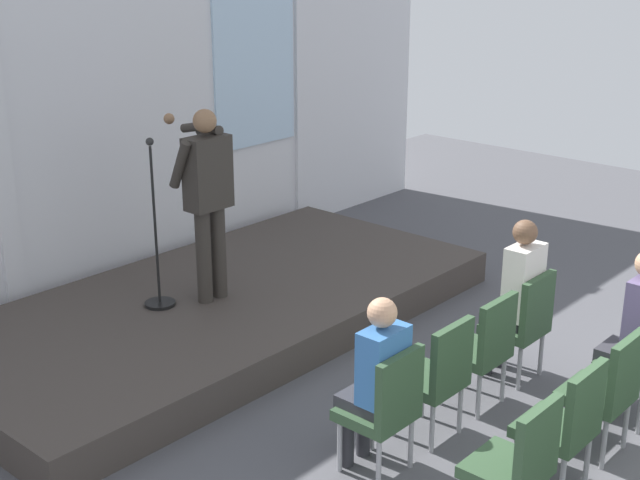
{
  "coord_description": "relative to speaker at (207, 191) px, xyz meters",
  "views": [
    {
      "loc": [
        -5.11,
        -0.99,
        3.5
      ],
      "look_at": [
        -0.04,
        3.53,
        1.16
      ],
      "focal_mm": 49.48,
      "sensor_mm": 36.0,
      "label": 1
    }
  ],
  "objects": [
    {
      "name": "chair_r0_c1",
      "position": [
        -0.18,
        -2.65,
        -0.82
      ],
      "size": [
        0.46,
        0.44,
        0.94
      ],
      "color": "#99999E",
      "rests_on": "ground"
    },
    {
      "name": "speaker",
      "position": [
        0.0,
        0.0,
        0.0
      ],
      "size": [
        0.52,
        0.69,
        1.77
      ],
      "color": "#332D28",
      "rests_on": "stage_platform"
    },
    {
      "name": "audience_r0_c0",
      "position": [
        -0.79,
        -2.56,
        -0.63
      ],
      "size": [
        0.36,
        0.39,
        1.29
      ],
      "color": "#2D2D33",
      "rests_on": "ground"
    },
    {
      "name": "rear_partition",
      "position": [
        0.15,
        1.61,
        0.66
      ],
      "size": [
        10.02,
        0.14,
        3.97
      ],
      "color": "silver",
      "rests_on": "ground"
    },
    {
      "name": "stage_platform",
      "position": [
        0.13,
        0.03,
        -1.19
      ],
      "size": [
        5.28,
        2.57,
        0.32
      ],
      "primitive_type": "cube",
      "color": "#3F3833",
      "rests_on": "ground"
    },
    {
      "name": "audience_r0_c3",
      "position": [
        1.05,
        -2.57,
        -0.59
      ],
      "size": [
        0.36,
        0.39,
        1.38
      ],
      "color": "#2D2D33",
      "rests_on": "ground"
    },
    {
      "name": "mic_stand",
      "position": [
        -0.43,
        0.22,
        -0.7
      ],
      "size": [
        0.28,
        0.28,
        1.56
      ],
      "color": "black",
      "rests_on": "stage_platform"
    },
    {
      "name": "chair_r1_c1",
      "position": [
        -0.18,
        -3.65,
        -0.82
      ],
      "size": [
        0.46,
        0.44,
        0.94
      ],
      "color": "#99999E",
      "rests_on": "ground"
    },
    {
      "name": "chair_r0_c2",
      "position": [
        0.43,
        -2.65,
        -0.82
      ],
      "size": [
        0.46,
        0.44,
        0.94
      ],
      "color": "#99999E",
      "rests_on": "ground"
    },
    {
      "name": "chair_r1_c2",
      "position": [
        0.43,
        -3.65,
        -0.82
      ],
      "size": [
        0.46,
        0.44,
        0.94
      ],
      "color": "#99999E",
      "rests_on": "ground"
    },
    {
      "name": "chair_r1_c0",
      "position": [
        -0.79,
        -3.65,
        -0.82
      ],
      "size": [
        0.46,
        0.44,
        0.94
      ],
      "color": "#99999E",
      "rests_on": "ground"
    },
    {
      "name": "audience_r1_c3",
      "position": [
        1.05,
        -3.57,
        -0.6
      ],
      "size": [
        0.36,
        0.39,
        1.36
      ],
      "color": "#2D2D33",
      "rests_on": "ground"
    },
    {
      "name": "chair_r0_c3",
      "position": [
        1.05,
        -2.65,
        -0.82
      ],
      "size": [
        0.46,
        0.44,
        0.94
      ],
      "color": "#99999E",
      "rests_on": "ground"
    },
    {
      "name": "chair_r0_c0",
      "position": [
        -0.79,
        -2.65,
        -0.82
      ],
      "size": [
        0.46,
        0.44,
        0.94
      ],
      "color": "#99999E",
      "rests_on": "ground"
    }
  ]
}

